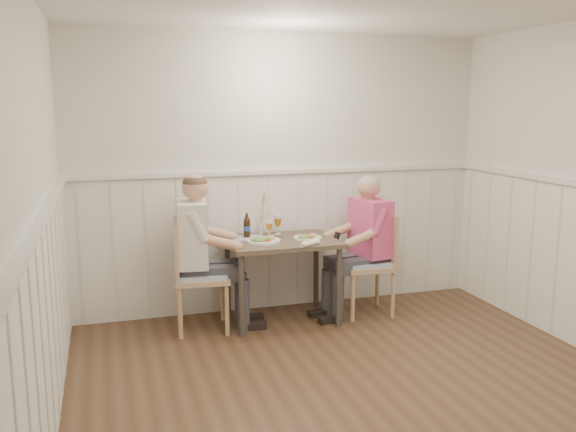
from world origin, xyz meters
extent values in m
plane|color=#4C321E|center=(0.00, 0.00, 0.00)|extent=(4.50, 4.50, 0.00)
cube|color=silver|center=(0.00, 2.25, 1.30)|extent=(4.00, 0.04, 2.60)
cube|color=silver|center=(-2.00, 0.00, 1.30)|extent=(0.04, 4.50, 2.60)
cube|color=silver|center=(0.00, 2.23, 0.65)|extent=(3.98, 0.03, 1.30)
cube|color=silver|center=(-1.99, 0.00, 0.65)|extent=(0.03, 4.48, 1.30)
cube|color=silver|center=(0.00, 2.22, 1.32)|extent=(3.98, 0.06, 0.04)
cube|color=silver|center=(-1.97, 0.00, 1.32)|extent=(0.06, 4.48, 0.04)
cube|color=#473F2F|center=(-0.13, 1.84, 0.73)|extent=(0.98, 0.70, 0.04)
cylinder|color=#3F3833|center=(-0.57, 1.54, 0.35)|extent=(0.05, 0.05, 0.71)
cylinder|color=#3F3833|center=(-0.57, 2.14, 0.35)|extent=(0.05, 0.05, 0.71)
cylinder|color=#3F3833|center=(0.31, 1.54, 0.35)|extent=(0.05, 0.05, 0.71)
cylinder|color=#3F3833|center=(0.31, 2.14, 0.35)|extent=(0.05, 0.05, 0.71)
cube|color=tan|center=(0.68, 1.78, 0.46)|extent=(0.48, 0.48, 0.04)
cube|color=#6582AE|center=(0.68, 1.78, 0.50)|extent=(0.43, 0.43, 0.03)
cube|color=tan|center=(0.88, 1.77, 0.72)|extent=(0.06, 0.45, 0.47)
cylinder|color=tan|center=(0.86, 1.57, 0.22)|extent=(0.04, 0.04, 0.44)
cylinder|color=tan|center=(0.47, 1.60, 0.22)|extent=(0.04, 0.04, 0.44)
cylinder|color=tan|center=(0.88, 1.96, 0.22)|extent=(0.04, 0.04, 0.44)
cylinder|color=tan|center=(0.49, 1.99, 0.22)|extent=(0.04, 0.04, 0.44)
cube|color=tan|center=(-0.86, 1.81, 0.47)|extent=(0.50, 0.50, 0.04)
cube|color=#6582AE|center=(-0.86, 1.81, 0.51)|extent=(0.45, 0.45, 0.03)
cube|color=tan|center=(-1.07, 1.83, 0.73)|extent=(0.08, 0.46, 0.48)
cylinder|color=tan|center=(-1.04, 2.03, 0.22)|extent=(0.04, 0.04, 0.45)
cylinder|color=tan|center=(-0.65, 1.99, 0.22)|extent=(0.04, 0.04, 0.45)
cylinder|color=tan|center=(-1.08, 1.64, 0.22)|extent=(0.04, 0.04, 0.45)
cylinder|color=tan|center=(-0.69, 1.60, 0.22)|extent=(0.04, 0.04, 0.45)
cube|color=#3F3F47|center=(0.70, 1.81, 0.22)|extent=(0.48, 0.45, 0.44)
cube|color=#3F3F47|center=(0.51, 1.77, 0.49)|extent=(0.46, 0.41, 0.13)
cube|color=#EC498E|center=(0.70, 1.81, 0.82)|extent=(0.30, 0.46, 0.53)
sphere|color=tan|center=(0.70, 1.81, 1.20)|extent=(0.21, 0.21, 0.21)
sphere|color=#A5A5A0|center=(0.70, 1.81, 1.23)|extent=(0.20, 0.20, 0.20)
cube|color=black|center=(0.36, 1.75, 0.82)|extent=(0.03, 0.07, 0.13)
cube|color=#3F3F47|center=(-0.90, 1.83, 0.23)|extent=(0.49, 0.46, 0.46)
cube|color=#3F3F47|center=(-0.70, 1.81, 0.52)|extent=(0.47, 0.41, 0.13)
cube|color=silver|center=(-0.90, 1.83, 0.86)|extent=(0.30, 0.47, 0.56)
sphere|color=tan|center=(-0.90, 1.83, 1.26)|extent=(0.22, 0.22, 0.22)
sphere|color=#4C3828|center=(-0.90, 1.83, 1.29)|extent=(0.21, 0.21, 0.21)
cylinder|color=white|center=(0.10, 1.81, 0.76)|extent=(0.25, 0.25, 0.02)
ellipsoid|color=#3F722D|center=(0.07, 1.78, 0.79)|extent=(0.12, 0.10, 0.05)
sphere|color=tan|center=(0.16, 1.82, 0.78)|extent=(0.03, 0.03, 0.03)
cube|color=brown|center=(0.12, 1.86, 0.77)|extent=(0.08, 0.05, 0.01)
cylinder|color=white|center=(0.17, 1.86, 0.78)|extent=(0.05, 0.05, 0.03)
cylinder|color=white|center=(-0.31, 1.80, 0.76)|extent=(0.31, 0.31, 0.02)
ellipsoid|color=#3F722D|center=(-0.36, 1.76, 0.80)|extent=(0.15, 0.12, 0.06)
sphere|color=tan|center=(-0.24, 1.81, 0.79)|extent=(0.04, 0.04, 0.04)
cylinder|color=silver|center=(-0.10, 2.07, 0.75)|extent=(0.07, 0.07, 0.01)
cylinder|color=silver|center=(-0.10, 2.07, 0.80)|extent=(0.01, 0.01, 0.08)
cone|color=#BC6D10|center=(-0.10, 2.07, 0.87)|extent=(0.07, 0.07, 0.07)
cylinder|color=silver|center=(-0.10, 2.07, 0.92)|extent=(0.07, 0.07, 0.03)
cylinder|color=silver|center=(-0.21, 1.97, 0.75)|extent=(0.06, 0.06, 0.01)
cylinder|color=silver|center=(-0.21, 1.97, 0.79)|extent=(0.01, 0.01, 0.07)
cone|color=#BC6D10|center=(-0.21, 1.97, 0.85)|extent=(0.06, 0.06, 0.06)
cylinder|color=silver|center=(-0.21, 1.97, 0.89)|extent=(0.06, 0.06, 0.03)
cylinder|color=black|center=(-0.41, 2.01, 0.83)|extent=(0.06, 0.06, 0.16)
cone|color=black|center=(-0.41, 2.01, 0.93)|extent=(0.06, 0.06, 0.04)
cylinder|color=black|center=(-0.41, 2.01, 0.96)|extent=(0.02, 0.02, 0.03)
cylinder|color=#2647B1|center=(-0.41, 2.01, 0.84)|extent=(0.06, 0.06, 0.04)
cylinder|color=white|center=(0.03, 1.53, 0.77)|extent=(0.21, 0.14, 0.05)
cylinder|color=silver|center=(-0.25, 2.10, 0.79)|extent=(0.05, 0.05, 0.09)
cylinder|color=#D5B88C|center=(-0.25, 2.10, 0.95)|extent=(0.03, 0.03, 0.29)
cone|color=#D5B88C|center=(-0.25, 2.10, 1.12)|extent=(0.04, 0.04, 0.10)
cube|color=#6582AE|center=(-0.41, 1.99, 0.75)|extent=(0.30, 0.24, 0.01)
camera|label=1|loc=(-1.63, -3.28, 1.93)|focal=38.00mm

